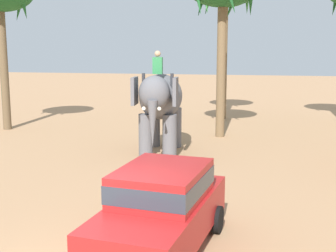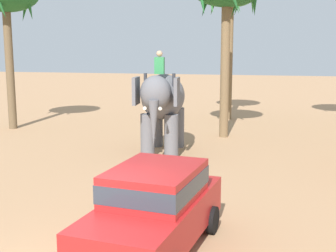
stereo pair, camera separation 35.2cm
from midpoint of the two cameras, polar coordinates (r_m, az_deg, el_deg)
The scene contains 2 objects.
car_sedan_foreground at distance 9.05m, azimuth -0.58°, elevation -10.03°, with size 2.25×4.28×1.70m.
elephant_with_mahout at distance 17.10m, azimuth -0.13°, elevation 3.11°, with size 1.85×3.94×3.88m.
Camera 2 is at (3.20, -6.70, 4.01)m, focal length 48.56 mm.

